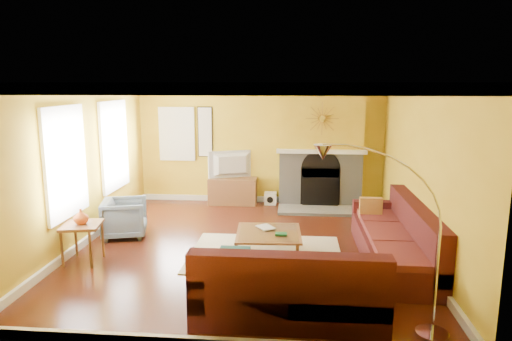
# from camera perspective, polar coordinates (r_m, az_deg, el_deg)

# --- Properties ---
(floor) EXTENTS (5.50, 6.00, 0.02)m
(floor) POSITION_cam_1_polar(r_m,az_deg,el_deg) (7.72, -1.27, -9.61)
(floor) COLOR #552112
(floor) RESTS_ON ground
(ceiling) EXTENTS (5.50, 6.00, 0.02)m
(ceiling) POSITION_cam_1_polar(r_m,az_deg,el_deg) (7.23, -1.36, 11.02)
(ceiling) COLOR white
(ceiling) RESTS_ON ground
(wall_back) EXTENTS (5.50, 0.02, 2.70)m
(wall_back) POSITION_cam_1_polar(r_m,az_deg,el_deg) (10.31, 0.53, 3.42)
(wall_back) COLOR gold
(wall_back) RESTS_ON ground
(wall_front) EXTENTS (5.50, 0.02, 2.70)m
(wall_front) POSITION_cam_1_polar(r_m,az_deg,el_deg) (4.46, -5.62, -6.72)
(wall_front) COLOR gold
(wall_front) RESTS_ON ground
(wall_left) EXTENTS (0.02, 6.00, 2.70)m
(wall_left) POSITION_cam_1_polar(r_m,az_deg,el_deg) (8.13, -21.03, 0.65)
(wall_left) COLOR gold
(wall_left) RESTS_ON ground
(wall_right) EXTENTS (0.02, 6.00, 2.70)m
(wall_right) POSITION_cam_1_polar(r_m,az_deg,el_deg) (7.57, 19.94, 0.00)
(wall_right) COLOR gold
(wall_right) RESTS_ON ground
(baseboard) EXTENTS (5.50, 6.00, 0.12)m
(baseboard) POSITION_cam_1_polar(r_m,az_deg,el_deg) (7.70, -1.27, -9.12)
(baseboard) COLOR white
(baseboard) RESTS_ON floor
(crown_molding) EXTENTS (5.50, 6.00, 0.12)m
(crown_molding) POSITION_cam_1_polar(r_m,az_deg,el_deg) (7.23, -1.36, 10.46)
(crown_molding) COLOR white
(crown_molding) RESTS_ON ceiling
(window_left_near) EXTENTS (0.06, 1.22, 1.72)m
(window_left_near) POSITION_cam_1_polar(r_m,az_deg,el_deg) (9.27, -17.38, 3.00)
(window_left_near) COLOR white
(window_left_near) RESTS_ON wall_left
(window_left_far) EXTENTS (0.06, 1.22, 1.72)m
(window_left_far) POSITION_cam_1_polar(r_m,az_deg,el_deg) (7.56, -22.80, 0.95)
(window_left_far) COLOR white
(window_left_far) RESTS_ON wall_left
(window_back) EXTENTS (0.82, 0.06, 1.22)m
(window_back) POSITION_cam_1_polar(r_m,az_deg,el_deg) (10.56, -9.85, 4.53)
(window_back) COLOR white
(window_back) RESTS_ON wall_back
(wall_art) EXTENTS (0.34, 0.04, 1.14)m
(wall_art) POSITION_cam_1_polar(r_m,az_deg,el_deg) (10.42, -6.38, 4.81)
(wall_art) COLOR white
(wall_art) RESTS_ON wall_back
(fireplace) EXTENTS (1.80, 0.40, 2.70)m
(fireplace) POSITION_cam_1_polar(r_m,az_deg,el_deg) (10.09, 8.11, 3.14)
(fireplace) COLOR gray
(fireplace) RESTS_ON floor
(mantel) EXTENTS (1.92, 0.22, 0.08)m
(mantel) POSITION_cam_1_polar(r_m,az_deg,el_deg) (9.87, 8.17, 2.38)
(mantel) COLOR white
(mantel) RESTS_ON fireplace
(hearth) EXTENTS (1.80, 0.70, 0.06)m
(hearth) POSITION_cam_1_polar(r_m,az_deg,el_deg) (9.82, 8.07, -4.95)
(hearth) COLOR gray
(hearth) RESTS_ON floor
(sunburst) EXTENTS (0.70, 0.04, 0.70)m
(sunburst) POSITION_cam_1_polar(r_m,az_deg,el_deg) (9.80, 8.28, 6.44)
(sunburst) COLOR olive
(sunburst) RESTS_ON fireplace
(rug) EXTENTS (2.40, 1.80, 0.02)m
(rug) POSITION_cam_1_polar(r_m,az_deg,el_deg) (7.41, 1.21, -10.37)
(rug) COLOR beige
(rug) RESTS_ON floor
(sectional_sofa) EXTENTS (3.10, 3.70, 0.90)m
(sectional_sofa) POSITION_cam_1_polar(r_m,az_deg,el_deg) (6.73, 8.22, -8.69)
(sectional_sofa) COLOR #481718
(sectional_sofa) RESTS_ON floor
(coffee_table) EXTENTS (1.06, 1.06, 0.40)m
(coffee_table) POSITION_cam_1_polar(r_m,az_deg,el_deg) (7.29, 1.58, -9.13)
(coffee_table) COLOR white
(coffee_table) RESTS_ON floor
(media_console) EXTENTS (1.07, 0.48, 0.59)m
(media_console) POSITION_cam_1_polar(r_m,az_deg,el_deg) (10.32, -2.92, -2.56)
(media_console) COLOR brown
(media_console) RESTS_ON floor
(tv) EXTENTS (1.03, 0.54, 0.61)m
(tv) POSITION_cam_1_polar(r_m,az_deg,el_deg) (10.19, -2.95, 0.72)
(tv) COLOR black
(tv) RESTS_ON media_console
(subwoofer) EXTENTS (0.26, 0.26, 0.26)m
(subwoofer) POSITION_cam_1_polar(r_m,az_deg,el_deg) (10.30, 1.81, -3.50)
(subwoofer) COLOR white
(subwoofer) RESTS_ON floor
(armchair) EXTENTS (0.91, 0.89, 0.68)m
(armchair) POSITION_cam_1_polar(r_m,az_deg,el_deg) (8.45, -16.09, -5.72)
(armchair) COLOR slate
(armchair) RESTS_ON floor
(side_table) EXTENTS (0.64, 0.64, 0.60)m
(side_table) POSITION_cam_1_polar(r_m,az_deg,el_deg) (7.49, -20.82, -8.47)
(side_table) COLOR brown
(side_table) RESTS_ON floor
(vase) EXTENTS (0.26, 0.26, 0.23)m
(vase) POSITION_cam_1_polar(r_m,az_deg,el_deg) (7.37, -21.04, -5.39)
(vase) COLOR #C74F15
(vase) RESTS_ON side_table
(book) EXTENTS (0.35, 0.37, 0.03)m
(book) POSITION_cam_1_polar(r_m,az_deg,el_deg) (7.32, 0.45, -7.27)
(book) COLOR white
(book) RESTS_ON coffee_table
(arc_lamp) EXTENTS (1.32, 0.36, 2.07)m
(arc_lamp) POSITION_cam_1_polar(r_m,az_deg,el_deg) (5.01, 15.68, -8.86)
(arc_lamp) COLOR silver
(arc_lamp) RESTS_ON floor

